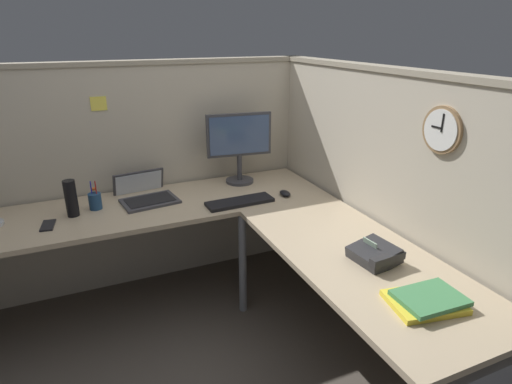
% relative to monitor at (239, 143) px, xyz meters
% --- Properties ---
extents(ground_plane, '(6.80, 6.80, 0.00)m').
position_rel_monitor_xyz_m(ground_plane, '(-0.34, -0.64, -1.02)').
color(ground_plane, '#4C443D').
extents(cubicle_wall_back, '(2.57, 0.12, 1.58)m').
position_rel_monitor_xyz_m(cubicle_wall_back, '(-0.70, 0.23, -0.23)').
color(cubicle_wall_back, '#B7AD99').
rests_on(cubicle_wall_back, ground).
extents(cubicle_wall_right, '(0.12, 2.37, 1.58)m').
position_rel_monitor_xyz_m(cubicle_wall_right, '(0.53, -0.90, -0.23)').
color(cubicle_wall_right, '#B7AD99').
rests_on(cubicle_wall_right, ground).
extents(desk, '(2.35, 2.15, 0.73)m').
position_rel_monitor_xyz_m(desk, '(-0.48, -0.69, -0.39)').
color(desk, tan).
rests_on(desk, ground).
extents(monitor, '(0.46, 0.20, 0.50)m').
position_rel_monitor_xyz_m(monitor, '(0.00, 0.00, 0.00)').
color(monitor, '#38383D').
rests_on(monitor, desk).
extents(laptop, '(0.39, 0.42, 0.22)m').
position_rel_monitor_xyz_m(laptop, '(-0.68, -0.03, -0.27)').
color(laptop, '#38383D').
rests_on(laptop, desk).
extents(keyboard, '(0.43, 0.15, 0.02)m').
position_rel_monitor_xyz_m(keyboard, '(-0.15, -0.38, -0.28)').
color(keyboard, black).
rests_on(keyboard, desk).
extents(computer_mouse, '(0.06, 0.10, 0.03)m').
position_rel_monitor_xyz_m(computer_mouse, '(0.17, -0.37, -0.28)').
color(computer_mouse, black).
rests_on(computer_mouse, desk).
extents(pen_cup, '(0.08, 0.08, 0.18)m').
position_rel_monitor_xyz_m(pen_cup, '(-0.99, -0.10, -0.24)').
color(pen_cup, navy).
rests_on(pen_cup, desk).
extents(cell_phone, '(0.09, 0.15, 0.01)m').
position_rel_monitor_xyz_m(cell_phone, '(-1.26, -0.25, -0.29)').
color(cell_phone, black).
rests_on(cell_phone, desk).
extents(thermos_flask, '(0.07, 0.07, 0.22)m').
position_rel_monitor_xyz_m(thermos_flask, '(-1.12, -0.16, -0.18)').
color(thermos_flask, black).
rests_on(thermos_flask, desk).
extents(office_phone, '(0.21, 0.22, 0.11)m').
position_rel_monitor_xyz_m(office_phone, '(0.16, -1.31, -0.26)').
color(office_phone, '#232326').
rests_on(office_phone, desk).
extents(book_stack, '(0.31, 0.26, 0.04)m').
position_rel_monitor_xyz_m(book_stack, '(0.13, -1.67, -0.27)').
color(book_stack, yellow).
rests_on(book_stack, desk).
extents(wall_clock, '(0.04, 0.22, 0.22)m').
position_rel_monitor_xyz_m(wall_clock, '(0.48, -1.31, 0.31)').
color(wall_clock, olive).
extents(pinned_note_leftmost, '(0.10, 0.00, 0.09)m').
position_rel_monitor_xyz_m(pinned_note_leftmost, '(-0.88, 0.18, 0.30)').
color(pinned_note_leftmost, '#EAD84C').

